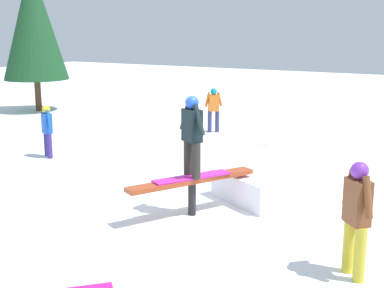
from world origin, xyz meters
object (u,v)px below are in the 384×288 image
object	(u,v)px
loose_snowboard_white	(277,141)
main_rider_on_rail	(192,137)
bystander_orange	(214,108)
pine_tree_near	(33,22)
bystander_brown	(357,213)
bystander_blue	(47,128)
rail_feature	(192,183)

from	to	relation	value
loose_snowboard_white	main_rider_on_rail	bearing A→B (deg)	-162.75
main_rider_on_rail	bystander_orange	xyz separation A→B (m)	(-6.81, -3.13, -0.62)
pine_tree_near	bystander_brown	bearing A→B (deg)	59.69
bystander_brown	bystander_blue	size ratio (longest dim) A/B	1.18
bystander_brown	bystander_blue	xyz separation A→B (m)	(-2.83, -8.24, -0.14)
loose_snowboard_white	pine_tree_near	bearing A→B (deg)	95.10
pine_tree_near	bystander_blue	bearing A→B (deg)	47.19
bystander_brown	bystander_blue	bearing A→B (deg)	-152.09
bystander_brown	main_rider_on_rail	bearing A→B (deg)	-151.34
bystander_orange	loose_snowboard_white	distance (m)	2.37
pine_tree_near	bystander_orange	bearing A→B (deg)	87.00
loose_snowboard_white	rail_feature	bearing A→B (deg)	-162.75
bystander_brown	pine_tree_near	world-z (taller)	pine_tree_near
main_rider_on_rail	bystander_brown	bearing A→B (deg)	101.65
bystander_brown	bystander_orange	world-z (taller)	bystander_brown
bystander_orange	loose_snowboard_white	size ratio (longest dim) A/B	0.97
main_rider_on_rail	loose_snowboard_white	size ratio (longest dim) A/B	1.01
pine_tree_near	loose_snowboard_white	bearing A→B (deg)	85.86
bystander_brown	bystander_blue	distance (m)	8.71
bystander_blue	loose_snowboard_white	world-z (taller)	bystander_blue
main_rider_on_rail	bystander_blue	world-z (taller)	main_rider_on_rail
bystander_blue	pine_tree_near	bearing A→B (deg)	165.90
bystander_blue	rail_feature	bearing A→B (deg)	9.32
main_rider_on_rail	bystander_orange	size ratio (longest dim) A/B	1.04
main_rider_on_rail	bystander_brown	xyz separation A→B (m)	(0.99, 3.02, -0.51)
rail_feature	bystander_blue	xyz separation A→B (m)	(-1.84, -5.22, 0.17)
rail_feature	bystander_orange	world-z (taller)	bystander_orange
bystander_orange	loose_snowboard_white	xyz separation A→B (m)	(0.32, 2.22, -0.76)
bystander_brown	bystander_blue	world-z (taller)	bystander_brown
bystander_orange	bystander_blue	world-z (taller)	bystander_orange
rail_feature	pine_tree_near	xyz separation A→B (m)	(-7.22, -11.03, 2.81)
bystander_blue	pine_tree_near	xyz separation A→B (m)	(-5.38, -5.81, 2.64)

